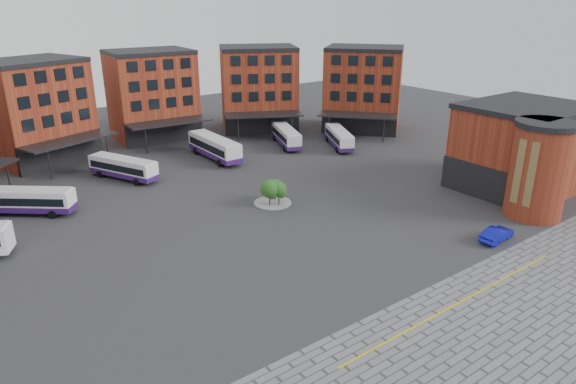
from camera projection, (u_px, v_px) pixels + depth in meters
ground at (326, 245)px, 50.06m from camera, size 160.00×160.00×0.00m
paving_zone at (561, 355)px, 34.67m from camera, size 50.00×22.00×0.02m
yellow_line at (460, 302)px, 40.67m from camera, size 26.00×0.15×0.02m
main_building at (129, 112)px, 73.51m from camera, size 94.14×42.48×14.60m
east_building at (525, 151)px, 61.86m from camera, size 17.40×15.40×10.60m
tree_island at (274, 190)px, 59.18m from camera, size 4.40×4.40×3.21m
bus_b at (27, 201)px, 56.71m from camera, size 9.51×8.38×2.91m
bus_c at (123, 168)px, 67.65m from camera, size 6.48×10.30×2.89m
bus_d at (214, 147)px, 76.05m from camera, size 3.02×11.72×3.30m
bus_e at (286, 136)px, 82.95m from camera, size 5.97×10.45×2.90m
bus_f at (339, 138)px, 82.21m from camera, size 6.64×9.98×2.83m
blue_car at (497, 234)px, 50.72m from camera, size 4.38×1.82×1.41m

